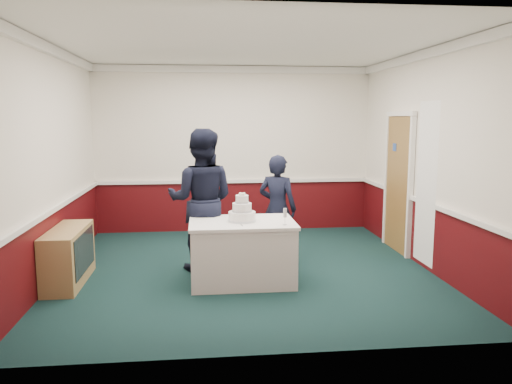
{
  "coord_description": "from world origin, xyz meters",
  "views": [
    {
      "loc": [
        -0.58,
        -6.62,
        2.08
      ],
      "look_at": [
        0.13,
        -0.1,
        1.1
      ],
      "focal_mm": 35.0,
      "sensor_mm": 36.0,
      "label": 1
    }
  ],
  "objects": [
    {
      "name": "wedding_cake",
      "position": [
        -0.09,
        -0.49,
        0.9
      ],
      "size": [
        0.35,
        0.35,
        0.36
      ],
      "color": "white",
      "rests_on": "cake_table"
    },
    {
      "name": "person_woman",
      "position": [
        0.49,
        0.4,
        0.78
      ],
      "size": [
        0.68,
        0.61,
        1.56
      ],
      "primitive_type": "imported",
      "rotation": [
        0.0,
        0.0,
        2.63
      ],
      "color": "black",
      "rests_on": "ground"
    },
    {
      "name": "cake_table",
      "position": [
        -0.09,
        -0.49,
        0.4
      ],
      "size": [
        1.32,
        0.92,
        0.79
      ],
      "color": "white",
      "rests_on": "ground"
    },
    {
      "name": "champagne_flute",
      "position": [
        0.41,
        -0.77,
        0.93
      ],
      "size": [
        0.05,
        0.05,
        0.21
      ],
      "color": "silver",
      "rests_on": "cake_table"
    },
    {
      "name": "cake_knife",
      "position": [
        -0.12,
        -0.69,
        0.79
      ],
      "size": [
        0.04,
        0.22,
        0.0
      ],
      "primitive_type": "cube",
      "rotation": [
        0.0,
        0.0,
        0.11
      ],
      "color": "silver",
      "rests_on": "cake_table"
    },
    {
      "name": "room_shell",
      "position": [
        0.08,
        0.61,
        1.97
      ],
      "size": [
        5.0,
        5.0,
        3.0
      ],
      "color": "white",
      "rests_on": "ground"
    },
    {
      "name": "sideboard",
      "position": [
        -2.28,
        -0.3,
        0.35
      ],
      "size": [
        0.41,
        1.2,
        0.7
      ],
      "color": "#AC8253",
      "rests_on": "ground"
    },
    {
      "name": "ground",
      "position": [
        0.0,
        0.0,
        0.0
      ],
      "size": [
        5.0,
        5.0,
        0.0
      ],
      "primitive_type": "plane",
      "color": "#142D30",
      "rests_on": "ground"
    },
    {
      "name": "person_man",
      "position": [
        -0.6,
        0.12,
        0.97
      ],
      "size": [
        1.05,
        0.88,
        1.94
      ],
      "primitive_type": "imported",
      "rotation": [
        0.0,
        0.0,
        2.97
      ],
      "color": "black",
      "rests_on": "ground"
    }
  ]
}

